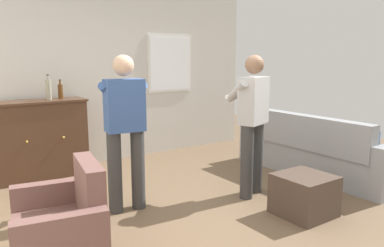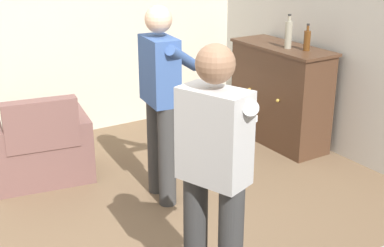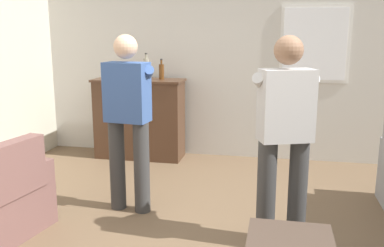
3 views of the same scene
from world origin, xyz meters
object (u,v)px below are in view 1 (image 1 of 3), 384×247
at_px(ottoman, 304,195).
at_px(person_standing_left, 125,126).
at_px(sideboard_cabinet, 42,139).
at_px(couch, 309,152).
at_px(armchair, 62,234).
at_px(bottle_wine_green, 49,89).
at_px(bottle_liquor_amber, 60,91).
at_px(person_standing_right, 252,119).

xyz_separation_m(ottoman, person_standing_left, (-1.48, 1.20, 0.72)).
bearing_deg(sideboard_cabinet, couch, -33.36).
xyz_separation_m(armchair, bottle_wine_green, (0.57, 2.46, 0.94)).
distance_m(armchair, bottle_liquor_amber, 2.81).
relative_size(armchair, bottle_wine_green, 2.79).
height_order(armchair, sideboard_cabinet, sideboard_cabinet).
height_order(sideboard_cabinet, ottoman, sideboard_cabinet).
bearing_deg(ottoman, bottle_liquor_amber, 119.06).
bearing_deg(bottle_liquor_amber, armchair, -106.45).
bearing_deg(armchair, sideboard_cabinet, 79.91).
xyz_separation_m(couch, person_standing_right, (-1.22, -0.11, 0.60)).
xyz_separation_m(sideboard_cabinet, bottle_liquor_amber, (0.31, 0.04, 0.64)).
distance_m(bottle_wine_green, person_standing_left, 1.73).
relative_size(bottle_liquor_amber, person_standing_right, 0.16).
distance_m(couch, person_standing_left, 2.74).
relative_size(sideboard_cabinet, person_standing_right, 0.72).
bearing_deg(couch, bottle_liquor_amber, 143.29).
distance_m(couch, armchair, 3.60).
bearing_deg(ottoman, couch, 36.47).
relative_size(sideboard_cabinet, person_standing_left, 0.72).
xyz_separation_m(armchair, bottle_liquor_amber, (0.75, 2.55, 0.90)).
distance_m(couch, bottle_wine_green, 3.71).
bearing_deg(bottle_liquor_amber, bottle_wine_green, -153.63).
xyz_separation_m(sideboard_cabinet, person_standing_right, (1.90, -2.16, 0.40)).
bearing_deg(person_standing_right, person_standing_left, 162.87).
xyz_separation_m(armchair, person_standing_left, (0.92, 0.79, 0.65)).
distance_m(armchair, sideboard_cabinet, 2.56).
bearing_deg(bottle_liquor_amber, person_standing_right, -54.19).
height_order(couch, person_standing_left, person_standing_left).
distance_m(sideboard_cabinet, person_standing_right, 2.90).
bearing_deg(sideboard_cabinet, bottle_liquor_amber, 8.10).
distance_m(armchair, bottle_wine_green, 2.69).
bearing_deg(ottoman, bottle_wine_green, 122.44).
bearing_deg(sideboard_cabinet, person_standing_left, -74.70).
relative_size(couch, bottle_wine_green, 6.85).
xyz_separation_m(couch, armchair, (-3.57, -0.45, -0.05)).
relative_size(couch, person_standing_left, 1.42).
relative_size(bottle_wine_green, person_standing_right, 0.21).
relative_size(person_standing_left, person_standing_right, 1.00).
distance_m(armchair, ottoman, 2.43).
height_order(bottle_wine_green, bottle_liquor_amber, bottle_wine_green).
relative_size(sideboard_cabinet, ottoman, 2.25).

